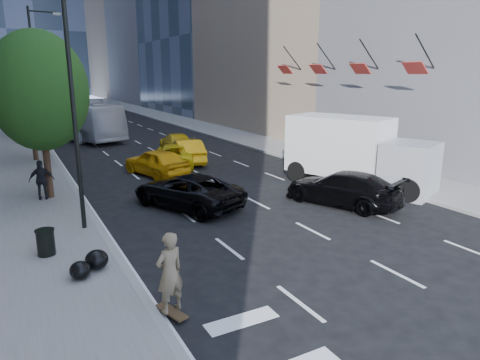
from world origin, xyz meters
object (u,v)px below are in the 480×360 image
trash_can (46,243)px  skateboarder (170,278)px  city_bus (76,119)px  black_sedan_lincoln (187,191)px  black_sedan_mercedes (342,188)px  box_truck (356,152)px

trash_can → skateboarder: bearing=-64.8°
skateboarder → city_bus: (2.40, 31.82, 0.73)m
black_sedan_lincoln → trash_can: bearing=3.1°
trash_can → black_sedan_mercedes: bearing=0.1°
black_sedan_mercedes → box_truck: 3.83m
black_sedan_lincoln → black_sedan_mercedes: 6.88m
city_bus → box_truck: (10.28, -24.51, 0.06)m
black_sedan_mercedes → box_truck: bearing=-162.4°
black_sedan_lincoln → black_sedan_mercedes: black_sedan_mercedes is taller
black_sedan_lincoln → skateboarder: bearing=42.1°
black_sedan_mercedes → city_bus: city_bus is taller
black_sedan_mercedes → trash_can: 12.15m
black_sedan_lincoln → trash_can: size_ratio=6.56×
city_bus → trash_can: size_ratio=15.56×
skateboarder → black_sedan_mercedes: skateboarder is taller
box_truck → trash_can: 15.26m
city_bus → black_sedan_mercedes: bearing=-92.1°
skateboarder → black_sedan_lincoln: (3.60, 8.00, -0.28)m
city_bus → trash_can: city_bus is taller
box_truck → city_bus: bearing=91.6°
black_sedan_lincoln → city_bus: size_ratio=0.42×
skateboarder → trash_can: skateboarder is taller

